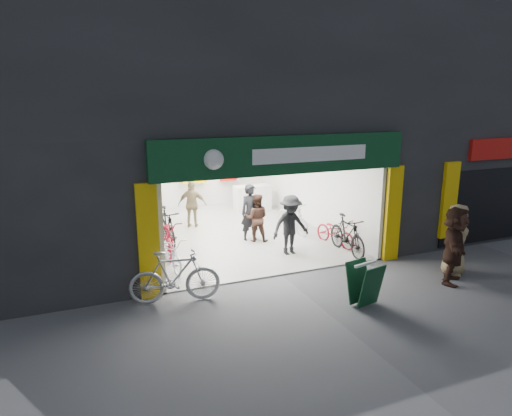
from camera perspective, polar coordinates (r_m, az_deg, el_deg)
ground at (r=11.57m, az=3.27°, el=-8.43°), size 60.00×60.00×0.00m
building at (r=15.66m, az=-1.50°, el=13.57°), size 17.00×10.27×8.00m
bike_left_front at (r=12.02m, az=-10.75°, el=-5.52°), size 0.83×1.77×0.89m
bike_left_midfront at (r=13.80m, az=-11.04°, el=-2.41°), size 0.58×1.95×1.17m
bike_left_midback at (r=13.12m, az=-10.81°, el=-3.50°), size 1.01×2.09×1.05m
bike_left_back at (r=14.91m, az=-13.21°, el=-1.40°), size 0.82×1.92×1.12m
bike_right_front at (r=13.15m, az=11.32°, el=-3.35°), size 0.61×1.88×1.12m
bike_right_mid at (r=13.87m, az=9.89°, el=-2.96°), size 0.83×1.69×0.85m
bike_right_back at (r=14.92m, az=4.56°, el=-1.14°), size 0.72×1.85×1.08m
parked_bike at (r=10.09m, az=-10.13°, el=-8.44°), size 2.03×0.87×1.18m
customer_a at (r=13.99m, az=-0.65°, el=-0.61°), size 0.66×0.43×1.79m
customer_b at (r=13.92m, az=0.06°, el=-1.29°), size 0.90×0.83×1.51m
customer_c at (r=12.76m, az=4.33°, el=-2.20°), size 1.17×0.73×1.73m
customer_d at (r=15.57m, az=-7.97°, el=0.43°), size 1.03×0.75×1.63m
pedestrian_near at (r=12.41m, az=23.70°, el=-3.64°), size 1.06×0.97×1.81m
pedestrian_far at (r=11.81m, az=23.54°, el=-4.30°), size 1.68×1.56×1.88m
sandwich_board at (r=10.11m, az=13.42°, el=-9.06°), size 0.71×0.73×0.93m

